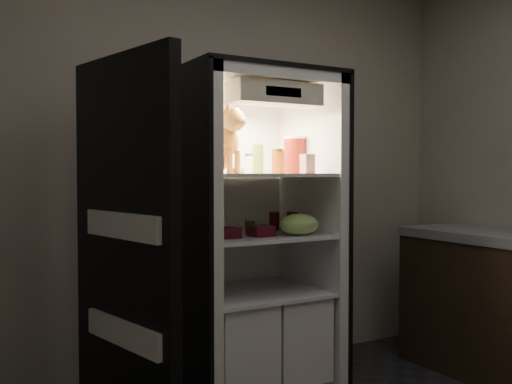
# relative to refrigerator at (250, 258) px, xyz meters

# --- Properties ---
(room_shell) EXTENTS (3.60, 3.60, 3.60)m
(room_shell) POSITION_rel_refrigerator_xyz_m (0.00, -1.38, 0.83)
(room_shell) COLOR white
(room_shell) RESTS_ON floor
(refrigerator) EXTENTS (0.90, 0.72, 1.88)m
(refrigerator) POSITION_rel_refrigerator_xyz_m (0.00, 0.00, 0.00)
(refrigerator) COLOR white
(refrigerator) RESTS_ON floor
(fridge_door) EXTENTS (0.24, 0.86, 1.85)m
(fridge_door) POSITION_rel_refrigerator_xyz_m (-0.83, -0.27, 0.12)
(fridge_door) COLOR black
(fridge_door) RESTS_ON floor
(tabby_cat) EXTENTS (0.36, 0.38, 0.39)m
(tabby_cat) POSITION_rel_refrigerator_xyz_m (-0.22, -0.04, 0.64)
(tabby_cat) COLOR #C36819
(tabby_cat) RESTS_ON refrigerator
(parmesan_shaker) EXTENTS (0.06, 0.06, 0.17)m
(parmesan_shaker) POSITION_rel_refrigerator_xyz_m (0.02, -0.05, 0.58)
(parmesan_shaker) COLOR #248439
(parmesan_shaker) RESTS_ON refrigerator
(mayo_tub) EXTENTS (0.09, 0.09, 0.12)m
(mayo_tub) POSITION_rel_refrigerator_xyz_m (0.06, 0.09, 0.56)
(mayo_tub) COLOR white
(mayo_tub) RESTS_ON refrigerator
(salsa_jar) EXTENTS (0.08, 0.08, 0.14)m
(salsa_jar) POSITION_rel_refrigerator_xyz_m (0.12, -0.11, 0.57)
(salsa_jar) COLOR maroon
(salsa_jar) RESTS_ON refrigerator
(pepper_jar) EXTENTS (0.13, 0.13, 0.23)m
(pepper_jar) POSITION_rel_refrigerator_xyz_m (0.31, 0.00, 0.61)
(pepper_jar) COLOR maroon
(pepper_jar) RESTS_ON refrigerator
(cream_carton) EXTENTS (0.06, 0.06, 0.11)m
(cream_carton) POSITION_rel_refrigerator_xyz_m (0.24, -0.24, 0.55)
(cream_carton) COLOR silver
(cream_carton) RESTS_ON refrigerator
(soda_can_a) EXTENTS (0.06, 0.06, 0.12)m
(soda_can_a) POSITION_rel_refrigerator_xyz_m (0.21, 0.08, 0.21)
(soda_can_a) COLOR black
(soda_can_a) RESTS_ON refrigerator
(soda_can_b) EXTENTS (0.06, 0.06, 0.11)m
(soda_can_b) POSITION_rel_refrigerator_xyz_m (0.29, -0.01, 0.21)
(soda_can_b) COLOR black
(soda_can_b) RESTS_ON refrigerator
(soda_can_c) EXTENTS (0.07, 0.07, 0.13)m
(soda_can_c) POSITION_rel_refrigerator_xyz_m (0.24, -0.09, 0.21)
(soda_can_c) COLOR black
(soda_can_c) RESTS_ON refrigerator
(condiment_jar) EXTENTS (0.06, 0.06, 0.08)m
(condiment_jar) POSITION_rel_refrigerator_xyz_m (-0.01, -0.01, 0.19)
(condiment_jar) COLOR #4F3716
(condiment_jar) RESTS_ON refrigerator
(grape_bag) EXTENTS (0.24, 0.18, 0.12)m
(grape_bag) POSITION_rel_refrigerator_xyz_m (0.19, -0.23, 0.21)
(grape_bag) COLOR #90C25A
(grape_bag) RESTS_ON refrigerator
(berry_box_left) EXTENTS (0.12, 0.12, 0.06)m
(berry_box_left) POSITION_rel_refrigerator_xyz_m (-0.23, -0.16, 0.18)
(berry_box_left) COLOR #4F0D1D
(berry_box_left) RESTS_ON refrigerator
(berry_box_right) EXTENTS (0.12, 0.12, 0.06)m
(berry_box_right) POSITION_rel_refrigerator_xyz_m (-0.03, -0.18, 0.18)
(berry_box_right) COLOR #4F0D1D
(berry_box_right) RESTS_ON refrigerator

